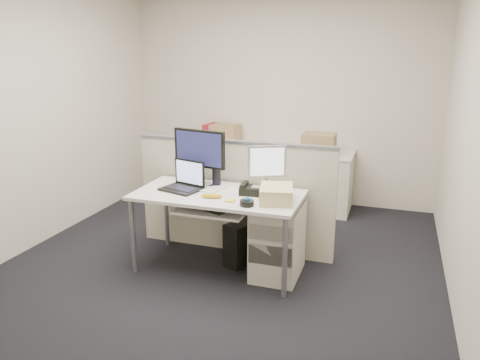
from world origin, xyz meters
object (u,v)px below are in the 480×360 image
(desk, at_px, (218,200))
(monitor_main, at_px, (200,158))
(laptop, at_px, (181,177))
(desk_phone, at_px, (253,190))

(desk, distance_m, monitor_main, 0.45)
(desk, bearing_deg, laptop, -176.78)
(monitor_main, bearing_deg, desk_phone, 0.25)
(monitor_main, height_order, laptop, monitor_main)
(laptop, bearing_deg, monitor_main, 77.73)
(laptop, bearing_deg, desk_phone, 24.24)
(monitor_main, xyz_separation_m, laptop, (-0.11, -0.20, -0.14))
(desk, distance_m, desk_phone, 0.33)
(monitor_main, xyz_separation_m, desk_phone, (0.55, -0.10, -0.23))
(desk, height_order, desk_phone, desk_phone)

